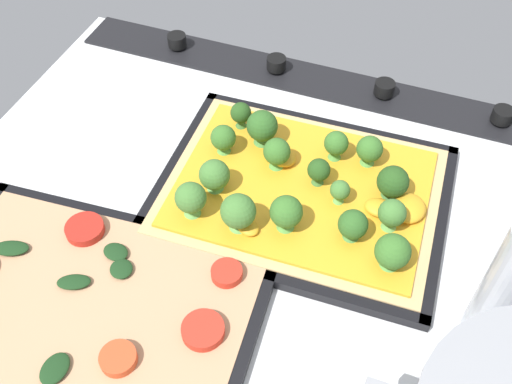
# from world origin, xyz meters

# --- Properties ---
(ground_plane) EXTENTS (0.79, 0.64, 0.03)m
(ground_plane) POSITION_xyz_m (0.00, 0.00, -0.01)
(ground_plane) COLOR silver
(stove_control_panel) EXTENTS (0.76, 0.07, 0.03)m
(stove_control_panel) POSITION_xyz_m (0.00, -0.29, 0.01)
(stove_control_panel) COLOR black
(stove_control_panel) RESTS_ON ground_plane
(baking_tray_front) EXTENTS (0.35, 0.27, 0.01)m
(baking_tray_front) POSITION_xyz_m (-0.03, -0.07, 0.00)
(baking_tray_front) COLOR black
(baking_tray_front) RESTS_ON ground_plane
(broccoli_pizza) EXTENTS (0.32, 0.25, 0.06)m
(broccoli_pizza) POSITION_xyz_m (-0.03, -0.07, 0.02)
(broccoli_pizza) COLOR tan
(broccoli_pizza) RESTS_ON baking_tray_front
(baking_tray_back) EXTENTS (0.37, 0.29, 0.01)m
(baking_tray_back) POSITION_xyz_m (0.13, 0.16, 0.00)
(baking_tray_back) COLOR black
(baking_tray_back) RESTS_ON ground_plane
(veggie_pizza_back) EXTENTS (0.34, 0.26, 0.02)m
(veggie_pizza_back) POSITION_xyz_m (0.13, 0.16, 0.01)
(veggie_pizza_back) COLOR tan
(veggie_pizza_back) RESTS_ON baking_tray_back
(oil_bottle) EXTENTS (0.05, 0.05, 0.21)m
(oil_bottle) POSITION_xyz_m (-0.25, 0.03, 0.09)
(oil_bottle) COLOR #B7BCC6
(oil_bottle) RESTS_ON ground_plane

